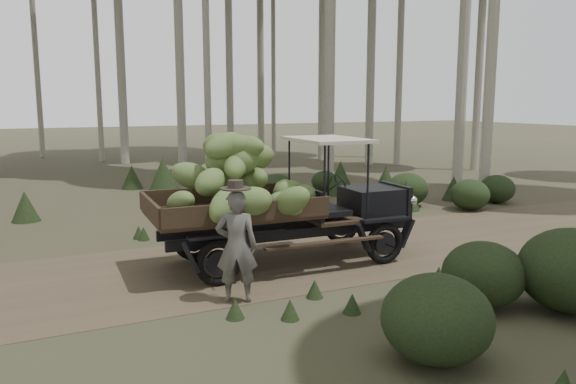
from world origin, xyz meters
name	(u,v)px	position (x,y,z in m)	size (l,w,h in m)	color
ground	(174,274)	(0.00, 0.00, 0.00)	(120.00, 120.00, 0.00)	#473D2B
dirt_track	(174,274)	(0.00, 0.00, 0.00)	(70.00, 4.00, 0.01)	brown
banana_truck	(267,188)	(1.68, -0.28, 1.47)	(5.20, 2.60, 2.59)	black
farmer	(236,245)	(0.53, -1.79, 0.89)	(0.74, 0.63, 1.88)	#53504C
undergrowth	(284,245)	(1.76, -0.86, 0.53)	(22.08, 19.93, 1.40)	#233319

